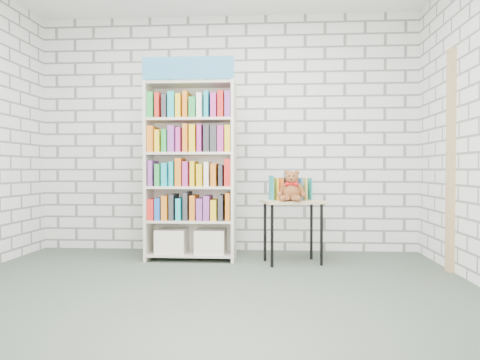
{
  "coord_description": "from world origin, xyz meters",
  "views": [
    {
      "loc": [
        0.54,
        -3.58,
        0.97
      ],
      "look_at": [
        0.23,
        0.95,
        0.86
      ],
      "focal_mm": 35.0,
      "sensor_mm": 36.0,
      "label": 1
    }
  ],
  "objects": [
    {
      "name": "teddy_bear",
      "position": [
        0.74,
        1.15,
        0.77
      ],
      "size": [
        0.29,
        0.27,
        0.31
      ],
      "color": "brown",
      "rests_on": "display_table"
    },
    {
      "name": "ground",
      "position": [
        0.0,
        0.0,
        0.0
      ],
      "size": [
        4.5,
        4.5,
        0.0
      ],
      "primitive_type": "plane",
      "color": "#3D493D",
      "rests_on": "ground"
    },
    {
      "name": "door_trim",
      "position": [
        2.23,
        0.95,
        1.05
      ],
      "size": [
        0.05,
        0.12,
        2.1
      ],
      "primitive_type": "cube",
      "color": "tan",
      "rests_on": "ground"
    },
    {
      "name": "table_books",
      "position": [
        0.73,
        1.34,
        0.77
      ],
      "size": [
        0.45,
        0.28,
        0.25
      ],
      "color": "teal",
      "rests_on": "display_table"
    },
    {
      "name": "bookshelf",
      "position": [
        -0.32,
        1.36,
        0.97
      ],
      "size": [
        0.95,
        0.37,
        2.12
      ],
      "color": "beige",
      "rests_on": "ground"
    },
    {
      "name": "room_shell",
      "position": [
        0.0,
        0.0,
        1.78
      ],
      "size": [
        4.52,
        4.02,
        2.81
      ],
      "color": "silver",
      "rests_on": "ground"
    },
    {
      "name": "display_table",
      "position": [
        0.76,
        1.24,
        0.56
      ],
      "size": [
        0.68,
        0.54,
        0.65
      ],
      "color": "tan",
      "rests_on": "ground"
    }
  ]
}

